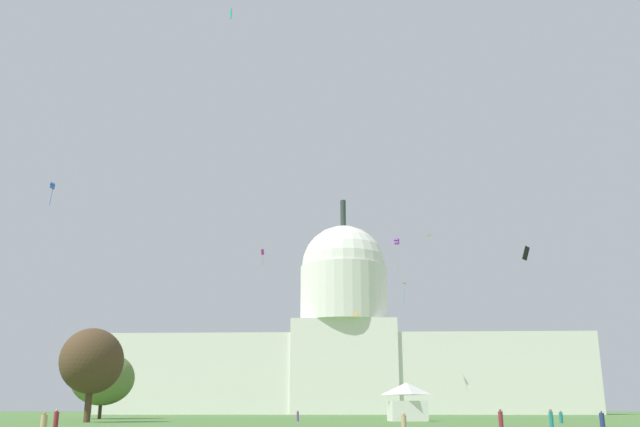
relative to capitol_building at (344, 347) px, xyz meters
The scene contains 21 objects.
capitol_building is the anchor object (origin of this frame).
event_tent 116.14m from the capitol_building, 85.05° to the right, with size 5.85×5.30×5.29m.
tree_west_near 129.65m from the capitol_building, 104.38° to the right, with size 10.79×11.27×12.01m.
tree_west_mid 103.99m from the capitol_building, 113.66° to the right, with size 13.93×13.92×11.40m.
person_tan_aisle_center 168.70m from the capitol_building, 96.68° to the right, with size 0.58×0.58×1.49m.
person_navy_edge_east 148.89m from the capitol_building, 79.75° to the right, with size 0.63×0.63×1.52m.
person_maroon_front_right 155.38m from the capitol_building, 99.20° to the right, with size 0.60×0.60×1.68m.
person_teal_back_left 157.51m from the capitol_building, 83.14° to the right, with size 0.46×0.46×1.70m.
person_purple_mid_center 118.19m from the capitol_building, 92.69° to the right, with size 0.46×0.46×1.47m.
person_tan_near_tree_east 167.08m from the capitol_building, 88.05° to the right, with size 0.51×0.51×1.47m.
person_teal_mid_left 132.80m from the capitol_building, 78.06° to the right, with size 0.47×0.47×1.53m.
person_maroon_lawn_far_right 148.61m from the capitol_building, 83.64° to the right, with size 0.47×0.47×1.68m.
kite_violet_mid 79.90m from the capitol_building, 81.42° to the right, with size 1.23×1.25×1.13m.
kite_black_low 150.85m from the capitol_building, 82.68° to the right, with size 0.91×0.53×1.41m.
kite_gold_high 36.80m from the capitol_building, 58.88° to the right, with size 1.30×1.42×2.72m.
kite_blue_mid 130.21m from the capitol_building, 108.43° to the right, with size 0.92×0.89×3.45m.
kite_magenta_high 61.48m from the capitol_building, 108.65° to the right, with size 0.75×0.76×4.05m.
kite_lime_mid 88.99m from the capitol_building, 82.44° to the right, with size 1.08×1.38×3.46m.
kite_white_mid 107.78m from the capitol_building, 81.68° to the right, with size 1.01×1.60×0.18m.
kite_orange_mid 38.70m from the capitol_building, 84.87° to the right, with size 0.91×0.67×1.21m.
kite_turquoise_high 144.50m from the capitol_building, 95.02° to the right, with size 0.39×0.71×1.23m.
Camera 1 is at (3.99, -39.74, 1.71)m, focal length 38.51 mm.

